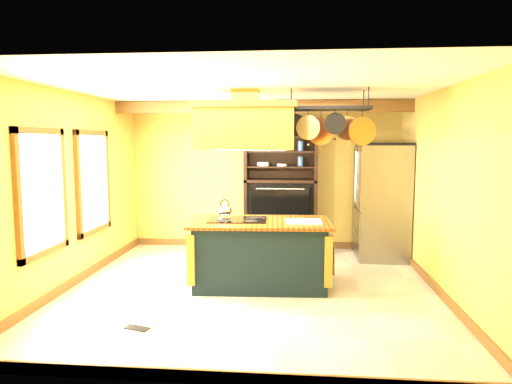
% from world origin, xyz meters
% --- Properties ---
extents(floor, '(5.00, 5.00, 0.00)m').
position_xyz_m(floor, '(0.00, 0.00, 0.00)').
color(floor, beige).
rests_on(floor, ground).
extents(ceiling, '(5.00, 5.00, 0.00)m').
position_xyz_m(ceiling, '(0.00, 0.00, 2.70)').
color(ceiling, white).
rests_on(ceiling, wall_back).
extents(wall_back, '(5.00, 0.02, 2.70)m').
position_xyz_m(wall_back, '(0.00, 2.50, 1.35)').
color(wall_back, '#E2AE52').
rests_on(wall_back, floor).
extents(wall_front, '(5.00, 0.02, 2.70)m').
position_xyz_m(wall_front, '(0.00, -2.50, 1.35)').
color(wall_front, '#E2AE52').
rests_on(wall_front, floor).
extents(wall_left, '(0.02, 5.00, 2.70)m').
position_xyz_m(wall_left, '(-2.50, 0.00, 1.35)').
color(wall_left, '#E2AE52').
rests_on(wall_left, floor).
extents(wall_right, '(0.02, 5.00, 2.70)m').
position_xyz_m(wall_right, '(2.50, 0.00, 1.35)').
color(wall_right, '#E2AE52').
rests_on(wall_right, floor).
extents(ceiling_beam, '(5.00, 0.15, 0.20)m').
position_xyz_m(ceiling_beam, '(0.00, 1.70, 2.59)').
color(ceiling_beam, brown).
rests_on(ceiling_beam, ceiling).
extents(window_near, '(0.06, 1.06, 1.56)m').
position_xyz_m(window_near, '(-2.47, -0.80, 1.40)').
color(window_near, brown).
rests_on(window_near, wall_left).
extents(window_far, '(0.06, 1.06, 1.56)m').
position_xyz_m(window_far, '(-2.47, 0.60, 1.40)').
color(window_far, brown).
rests_on(window_far, wall_left).
extents(kitchen_island, '(1.97, 1.16, 1.11)m').
position_xyz_m(kitchen_island, '(0.12, 0.15, 0.47)').
color(kitchen_island, black).
rests_on(kitchen_island, floor).
extents(range_hood, '(1.38, 0.78, 0.80)m').
position_xyz_m(range_hood, '(-0.08, 0.15, 2.24)').
color(range_hood, '#BD7E2F').
rests_on(range_hood, ceiling).
extents(pot_rack, '(1.20, 0.54, 0.74)m').
position_xyz_m(pot_rack, '(1.03, 0.15, 2.32)').
color(pot_rack, black).
rests_on(pot_rack, ceiling).
extents(refrigerator, '(0.84, 1.00, 1.95)m').
position_xyz_m(refrigerator, '(2.06, 1.90, 0.95)').
color(refrigerator, gray).
rests_on(refrigerator, floor).
extents(hutch, '(1.30, 0.59, 2.31)m').
position_xyz_m(hutch, '(0.32, 2.25, 0.89)').
color(hutch, black).
rests_on(hutch, floor).
extents(floor_register, '(0.30, 0.19, 0.01)m').
position_xyz_m(floor_register, '(-1.09, -1.44, 0.01)').
color(floor_register, black).
rests_on(floor_register, floor).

